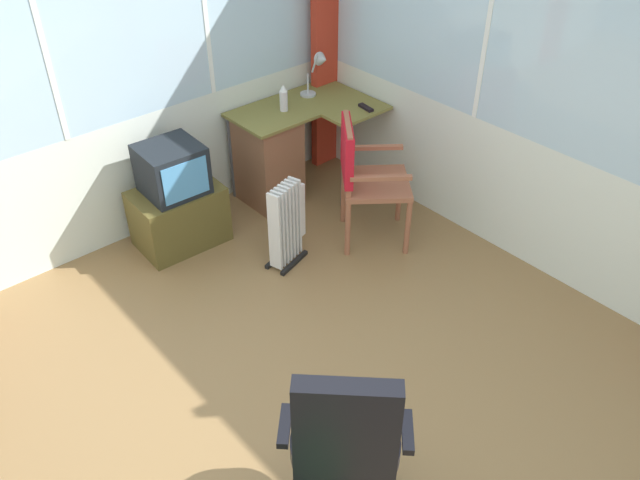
{
  "coord_description": "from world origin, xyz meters",
  "views": [
    {
      "loc": [
        -1.28,
        -1.68,
        2.97
      ],
      "look_at": [
        0.81,
        0.72,
        0.62
      ],
      "focal_mm": 36.37,
      "sensor_mm": 36.0,
      "label": 1
    }
  ],
  "objects_px": {
    "tv_remote": "(366,108)",
    "spray_bottle": "(284,98)",
    "desk": "(272,155)",
    "office_chair": "(345,444)",
    "space_heater": "(287,223)",
    "wooden_armchair": "(360,168)",
    "desk_lamp": "(319,67)",
    "tv_on_stand": "(177,202)"
  },
  "relations": [
    {
      "from": "tv_remote",
      "to": "spray_bottle",
      "type": "distance_m",
      "value": 0.65
    },
    {
      "from": "desk",
      "to": "office_chair",
      "type": "relative_size",
      "value": 1.0
    },
    {
      "from": "office_chair",
      "to": "space_heater",
      "type": "bearing_deg",
      "value": 58.29
    },
    {
      "from": "tv_remote",
      "to": "wooden_armchair",
      "type": "distance_m",
      "value": 0.7
    },
    {
      "from": "desk_lamp",
      "to": "wooden_armchair",
      "type": "height_order",
      "value": "desk_lamp"
    },
    {
      "from": "tv_remote",
      "to": "wooden_armchair",
      "type": "xyz_separation_m",
      "value": [
        -0.5,
        -0.46,
        -0.15
      ]
    },
    {
      "from": "tv_remote",
      "to": "desk",
      "type": "bearing_deg",
      "value": 154.45
    },
    {
      "from": "tv_remote",
      "to": "wooden_armchair",
      "type": "height_order",
      "value": "wooden_armchair"
    },
    {
      "from": "tv_on_stand",
      "to": "space_heater",
      "type": "bearing_deg",
      "value": -56.43
    },
    {
      "from": "space_heater",
      "to": "wooden_armchair",
      "type": "bearing_deg",
      "value": -11.98
    },
    {
      "from": "tv_remote",
      "to": "office_chair",
      "type": "height_order",
      "value": "office_chair"
    },
    {
      "from": "spray_bottle",
      "to": "office_chair",
      "type": "xyz_separation_m",
      "value": [
        -1.68,
        -2.52,
        -0.24
      ]
    },
    {
      "from": "wooden_armchair",
      "to": "spray_bottle",
      "type": "bearing_deg",
      "value": 90.27
    },
    {
      "from": "desk_lamp",
      "to": "space_heater",
      "type": "bearing_deg",
      "value": -141.32
    },
    {
      "from": "spray_bottle",
      "to": "wooden_armchair",
      "type": "relative_size",
      "value": 0.22
    },
    {
      "from": "spray_bottle",
      "to": "tv_on_stand",
      "type": "distance_m",
      "value": 1.16
    },
    {
      "from": "desk",
      "to": "space_heater",
      "type": "relative_size",
      "value": 1.71
    },
    {
      "from": "spray_bottle",
      "to": "wooden_armchair",
      "type": "distance_m",
      "value": 0.9
    },
    {
      "from": "office_chair",
      "to": "space_heater",
      "type": "distance_m",
      "value": 2.12
    },
    {
      "from": "wooden_armchair",
      "to": "office_chair",
      "type": "height_order",
      "value": "office_chair"
    },
    {
      "from": "desk",
      "to": "spray_bottle",
      "type": "relative_size",
      "value": 5.14
    },
    {
      "from": "desk",
      "to": "tv_on_stand",
      "type": "bearing_deg",
      "value": -177.83
    },
    {
      "from": "space_heater",
      "to": "tv_on_stand",
      "type": "bearing_deg",
      "value": 123.57
    },
    {
      "from": "tv_on_stand",
      "to": "tv_remote",
      "type": "bearing_deg",
      "value": -13.65
    },
    {
      "from": "desk_lamp",
      "to": "wooden_armchair",
      "type": "bearing_deg",
      "value": -113.86
    },
    {
      "from": "tv_remote",
      "to": "office_chair",
      "type": "xyz_separation_m",
      "value": [
        -2.18,
        -2.12,
        -0.15
      ]
    },
    {
      "from": "desk_lamp",
      "to": "office_chair",
      "type": "height_order",
      "value": "desk_lamp"
    },
    {
      "from": "wooden_armchair",
      "to": "desk",
      "type": "bearing_deg",
      "value": 98.92
    },
    {
      "from": "desk_lamp",
      "to": "spray_bottle",
      "type": "height_order",
      "value": "desk_lamp"
    },
    {
      "from": "spray_bottle",
      "to": "space_heater",
      "type": "xyz_separation_m",
      "value": [
        -0.58,
        -0.74,
        -0.53
      ]
    },
    {
      "from": "tv_on_stand",
      "to": "office_chair",
      "type": "bearing_deg",
      "value": -104.15
    },
    {
      "from": "spray_bottle",
      "to": "office_chair",
      "type": "distance_m",
      "value": 3.04
    },
    {
      "from": "spray_bottle",
      "to": "office_chair",
      "type": "relative_size",
      "value": 0.19
    },
    {
      "from": "office_chair",
      "to": "space_heater",
      "type": "xyz_separation_m",
      "value": [
        1.1,
        1.78,
        -0.29
      ]
    },
    {
      "from": "tv_remote",
      "to": "space_heater",
      "type": "xyz_separation_m",
      "value": [
        -1.08,
        -0.33,
        -0.44
      ]
    },
    {
      "from": "desk",
      "to": "tv_remote",
      "type": "bearing_deg",
      "value": -32.84
    },
    {
      "from": "office_chair",
      "to": "space_heater",
      "type": "relative_size",
      "value": 1.71
    },
    {
      "from": "wooden_armchair",
      "to": "tv_on_stand",
      "type": "height_order",
      "value": "wooden_armchair"
    },
    {
      "from": "desk",
      "to": "desk_lamp",
      "type": "distance_m",
      "value": 0.8
    },
    {
      "from": "tv_remote",
      "to": "tv_on_stand",
      "type": "relative_size",
      "value": 0.18
    },
    {
      "from": "desk",
      "to": "desk_lamp",
      "type": "xyz_separation_m",
      "value": [
        0.54,
        0.04,
        0.59
      ]
    },
    {
      "from": "space_heater",
      "to": "office_chair",
      "type": "bearing_deg",
      "value": -121.71
    }
  ]
}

